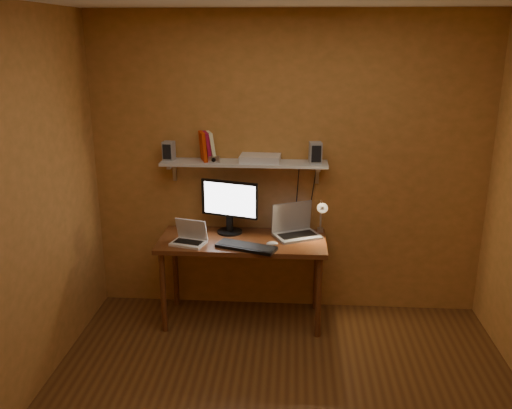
# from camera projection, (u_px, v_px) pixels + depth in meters

# --- Properties ---
(room) EXTENTS (3.44, 3.24, 2.64)m
(room) POSITION_uv_depth(u_px,v_px,m) (284.00, 231.00, 3.14)
(room) COLOR brown
(room) RESTS_ON ground
(desk) EXTENTS (1.40, 0.60, 0.75)m
(desk) POSITION_uv_depth(u_px,v_px,m) (243.00, 249.00, 4.57)
(desk) COLOR brown
(desk) RESTS_ON ground
(wall_shelf) EXTENTS (1.40, 0.25, 0.21)m
(wall_shelf) POSITION_uv_depth(u_px,v_px,m) (244.00, 163.00, 4.55)
(wall_shelf) COLOR silver
(wall_shelf) RESTS_ON room
(monitor) EXTENTS (0.50, 0.27, 0.46)m
(monitor) POSITION_uv_depth(u_px,v_px,m) (229.00, 204.00, 4.63)
(monitor) COLOR black
(monitor) RESTS_ON desk
(laptop) EXTENTS (0.44, 0.40, 0.28)m
(laptop) POSITION_uv_depth(u_px,v_px,m) (295.00, 227.00, 4.62)
(laptop) COLOR #92949A
(laptop) RESTS_ON desk
(netbook) EXTENTS (0.31, 0.26, 0.20)m
(netbook) POSITION_uv_depth(u_px,v_px,m) (190.00, 237.00, 4.45)
(netbook) COLOR silver
(netbook) RESTS_ON desk
(keyboard) EXTENTS (0.51, 0.32, 0.03)m
(keyboard) POSITION_uv_depth(u_px,v_px,m) (246.00, 247.00, 4.35)
(keyboard) COLOR black
(keyboard) RESTS_ON desk
(mouse) EXTENTS (0.11, 0.08, 0.03)m
(mouse) POSITION_uv_depth(u_px,v_px,m) (272.00, 244.00, 4.41)
(mouse) COLOR silver
(mouse) RESTS_ON desk
(desk_lamp) EXTENTS (0.09, 0.23, 0.38)m
(desk_lamp) POSITION_uv_depth(u_px,v_px,m) (322.00, 213.00, 4.56)
(desk_lamp) COLOR silver
(desk_lamp) RESTS_ON desk
(speaker_left) EXTENTS (0.10, 0.10, 0.16)m
(speaker_left) POSITION_uv_depth(u_px,v_px,m) (169.00, 151.00, 4.57)
(speaker_left) COLOR #92949A
(speaker_left) RESTS_ON wall_shelf
(speaker_right) EXTENTS (0.11, 0.11, 0.18)m
(speaker_right) POSITION_uv_depth(u_px,v_px,m) (315.00, 153.00, 4.46)
(speaker_right) COLOR #92949A
(speaker_right) RESTS_ON wall_shelf
(books) EXTENTS (0.18, 0.18, 0.25)m
(books) POSITION_uv_depth(u_px,v_px,m) (207.00, 147.00, 4.53)
(books) COLOR #C43208
(books) RESTS_ON wall_shelf
(shelf_camera) EXTENTS (0.10, 0.04, 0.06)m
(shelf_camera) POSITION_uv_depth(u_px,v_px,m) (214.00, 159.00, 4.49)
(shelf_camera) COLOR silver
(shelf_camera) RESTS_ON wall_shelf
(router) EXTENTS (0.34, 0.24, 0.06)m
(router) POSITION_uv_depth(u_px,v_px,m) (260.00, 158.00, 4.54)
(router) COLOR silver
(router) RESTS_ON wall_shelf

